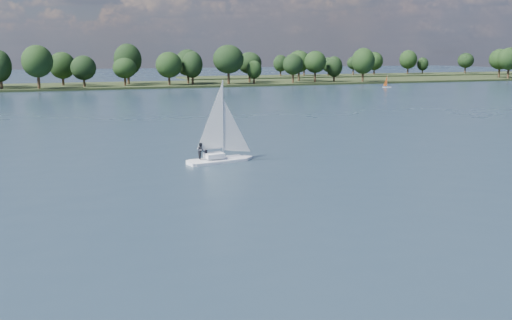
{
  "coord_description": "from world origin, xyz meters",
  "views": [
    {
      "loc": [
        -16.51,
        -7.47,
        12.65
      ],
      "look_at": [
        2.83,
        42.43,
        2.5
      ],
      "focal_mm": 40.0,
      "sensor_mm": 36.0,
      "label": 1
    }
  ],
  "objects": [
    {
      "name": "dinghy_orange",
      "position": [
        103.45,
        169.91,
        1.13
      ],
      "size": [
        3.02,
        1.27,
        4.76
      ],
      "rotation": [
        0.0,
        0.0,
        -0.04
      ],
      "color": "white",
      "rests_on": "ground"
    },
    {
      "name": "far_shore_back",
      "position": [
        160.0,
        260.0,
        0.0
      ],
      "size": [
        220.0,
        30.0,
        1.4
      ],
      "primitive_type": "cube",
      "color": "black",
      "rests_on": "ground"
    },
    {
      "name": "sailboat",
      "position": [
        2.86,
        54.86,
        2.78
      ],
      "size": [
        7.84,
        3.47,
        9.97
      ],
      "rotation": [
        0.0,
        0.0,
        0.18
      ],
      "color": "white",
      "rests_on": "ground"
    },
    {
      "name": "ground",
      "position": [
        0.0,
        100.0,
        0.0
      ],
      "size": [
        700.0,
        700.0,
        0.0
      ],
      "primitive_type": "plane",
      "color": "#233342",
      "rests_on": "ground"
    },
    {
      "name": "far_shore",
      "position": [
        0.0,
        212.0,
        0.0
      ],
      "size": [
        660.0,
        40.0,
        1.5
      ],
      "primitive_type": "cube",
      "color": "black",
      "rests_on": "ground"
    },
    {
      "name": "treeline",
      "position": [
        -3.55,
        207.51,
        8.23
      ],
      "size": [
        562.47,
        74.49,
        18.93
      ],
      "color": "black",
      "rests_on": "ground"
    }
  ]
}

